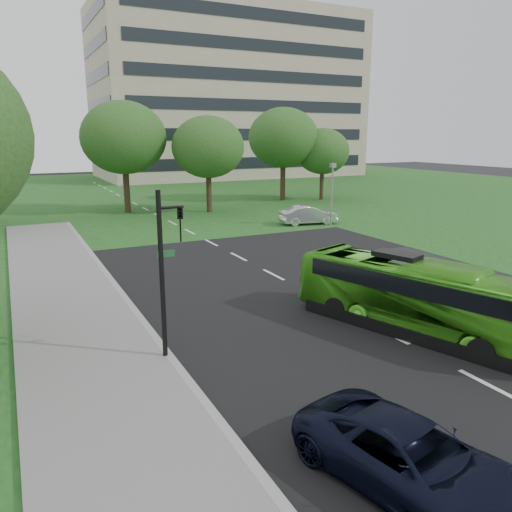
{
  "coord_description": "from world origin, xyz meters",
  "views": [
    {
      "loc": [
        -10.86,
        -13.94,
        6.46
      ],
      "look_at": [
        -1.97,
        3.9,
        1.6
      ],
      "focal_mm": 35.0,
      "sensor_mm": 36.0,
      "label": 1
    }
  ],
  "objects_px": {
    "suv": "(411,458)",
    "camera_pole": "(332,186)",
    "office_building": "(228,95)",
    "traffic_light": "(167,263)",
    "sedan": "(308,215)",
    "bus": "(418,297)",
    "tree_park_d": "(283,138)",
    "tree_park_c": "(208,147)",
    "tree_park_e": "(323,151)",
    "tree_park_b": "(124,138)"
  },
  "relations": [
    {
      "from": "tree_park_b",
      "to": "sedan",
      "type": "height_order",
      "value": "tree_park_b"
    },
    {
      "from": "tree_park_d",
      "to": "tree_park_e",
      "type": "xyz_separation_m",
      "value": [
        3.81,
        -1.3,
        -1.33
      ]
    },
    {
      "from": "tree_park_c",
      "to": "traffic_light",
      "type": "distance_m",
      "value": 29.0
    },
    {
      "from": "tree_park_d",
      "to": "traffic_light",
      "type": "distance_m",
      "value": 37.25
    },
    {
      "from": "sedan",
      "to": "suv",
      "type": "bearing_deg",
      "value": 161.78
    },
    {
      "from": "bus",
      "to": "suv",
      "type": "bearing_deg",
      "value": -152.84
    },
    {
      "from": "office_building",
      "to": "traffic_light",
      "type": "distance_m",
      "value": 69.63
    },
    {
      "from": "tree_park_d",
      "to": "suv",
      "type": "height_order",
      "value": "tree_park_d"
    },
    {
      "from": "sedan",
      "to": "suv",
      "type": "xyz_separation_m",
      "value": [
        -13.56,
        -25.0,
        -0.05
      ]
    },
    {
      "from": "office_building",
      "to": "tree_park_e",
      "type": "distance_m",
      "value": 34.43
    },
    {
      "from": "office_building",
      "to": "sedan",
      "type": "bearing_deg",
      "value": -106.24
    },
    {
      "from": "tree_park_b",
      "to": "camera_pole",
      "type": "relative_size",
      "value": 2.05
    },
    {
      "from": "traffic_light",
      "to": "tree_park_e",
      "type": "bearing_deg",
      "value": 65.19
    },
    {
      "from": "tree_park_c",
      "to": "tree_park_e",
      "type": "height_order",
      "value": "tree_park_c"
    },
    {
      "from": "tree_park_d",
      "to": "traffic_light",
      "type": "bearing_deg",
      "value": -124.55
    },
    {
      "from": "traffic_light",
      "to": "camera_pole",
      "type": "height_order",
      "value": "traffic_light"
    },
    {
      "from": "camera_pole",
      "to": "suv",
      "type": "bearing_deg",
      "value": -130.67
    },
    {
      "from": "tree_park_b",
      "to": "camera_pole",
      "type": "xyz_separation_m",
      "value": [
        11.82,
        -13.04,
        -3.31
      ]
    },
    {
      "from": "office_building",
      "to": "camera_pole",
      "type": "bearing_deg",
      "value": -104.49
    },
    {
      "from": "office_building",
      "to": "tree_park_b",
      "type": "xyz_separation_m",
      "value": [
        -23.78,
        -33.22,
        -6.29
      ]
    },
    {
      "from": "bus",
      "to": "camera_pole",
      "type": "height_order",
      "value": "camera_pole"
    },
    {
      "from": "office_building",
      "to": "sedan",
      "type": "distance_m",
      "value": 48.29
    },
    {
      "from": "office_building",
      "to": "suv",
      "type": "bearing_deg",
      "value": -110.86
    },
    {
      "from": "tree_park_d",
      "to": "bus",
      "type": "xyz_separation_m",
      "value": [
        -13.01,
        -32.16,
        -4.95
      ]
    },
    {
      "from": "tree_park_e",
      "to": "suv",
      "type": "xyz_separation_m",
      "value": [
        -22.51,
        -36.65,
        -4.19
      ]
    },
    {
      "from": "tree_park_c",
      "to": "camera_pole",
      "type": "relative_size",
      "value": 1.78
    },
    {
      "from": "tree_park_e",
      "to": "traffic_light",
      "type": "height_order",
      "value": "tree_park_e"
    },
    {
      "from": "tree_park_b",
      "to": "sedan",
      "type": "bearing_deg",
      "value": -47.7
    },
    {
      "from": "tree_park_d",
      "to": "bus",
      "type": "distance_m",
      "value": 35.04
    },
    {
      "from": "bus",
      "to": "tree_park_e",
      "type": "bearing_deg",
      "value": 43.08
    },
    {
      "from": "tree_park_b",
      "to": "tree_park_c",
      "type": "xyz_separation_m",
      "value": [
        6.32,
        -2.87,
        -0.77
      ]
    },
    {
      "from": "office_building",
      "to": "traffic_light",
      "type": "height_order",
      "value": "office_building"
    },
    {
      "from": "sedan",
      "to": "office_building",
      "type": "bearing_deg",
      "value": -5.98
    },
    {
      "from": "suv",
      "to": "bus",
      "type": "bearing_deg",
      "value": 32.62
    },
    {
      "from": "suv",
      "to": "camera_pole",
      "type": "relative_size",
      "value": 1.03
    },
    {
      "from": "bus",
      "to": "office_building",
      "type": "bearing_deg",
      "value": 53.58
    },
    {
      "from": "bus",
      "to": "sedan",
      "type": "relative_size",
      "value": 2.05
    },
    {
      "from": "office_building",
      "to": "sedan",
      "type": "relative_size",
      "value": 9.51
    },
    {
      "from": "tree_park_d",
      "to": "tree_park_c",
      "type": "bearing_deg",
      "value": -156.79
    },
    {
      "from": "suv",
      "to": "tree_park_d",
      "type": "bearing_deg",
      "value": 50.89
    },
    {
      "from": "tree_park_b",
      "to": "bus",
      "type": "bearing_deg",
      "value": -84.8
    },
    {
      "from": "tree_park_b",
      "to": "tree_park_d",
      "type": "height_order",
      "value": "tree_park_b"
    },
    {
      "from": "bus",
      "to": "tree_park_c",
      "type": "bearing_deg",
      "value": 64.57
    },
    {
      "from": "sedan",
      "to": "suv",
      "type": "height_order",
      "value": "sedan"
    },
    {
      "from": "tree_park_e",
      "to": "tree_park_b",
      "type": "bearing_deg",
      "value": 179.74
    },
    {
      "from": "tree_park_b",
      "to": "suv",
      "type": "height_order",
      "value": "tree_park_b"
    },
    {
      "from": "tree_park_c",
      "to": "sedan",
      "type": "xyz_separation_m",
      "value": [
        4.37,
        -8.87,
        -4.75
      ]
    },
    {
      "from": "bus",
      "to": "suv",
      "type": "relative_size",
      "value": 1.87
    },
    {
      "from": "office_building",
      "to": "tree_park_b",
      "type": "height_order",
      "value": "office_building"
    },
    {
      "from": "tree_park_c",
      "to": "traffic_light",
      "type": "height_order",
      "value": "tree_park_c"
    }
  ]
}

